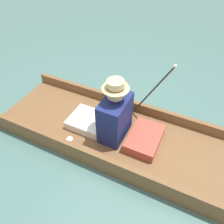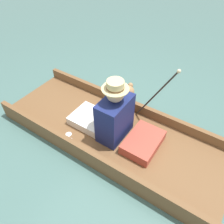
{
  "view_description": "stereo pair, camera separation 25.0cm",
  "coord_description": "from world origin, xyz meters",
  "px_view_note": "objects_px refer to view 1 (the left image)",
  "views": [
    {
      "loc": [
        -1.67,
        -0.83,
        2.19
      ],
      "look_at": [
        -0.03,
        -0.04,
        0.47
      ],
      "focal_mm": 35.0,
      "sensor_mm": 36.0,
      "label": 1
    },
    {
      "loc": [
        -1.55,
        -1.04,
        2.19
      ],
      "look_at": [
        -0.03,
        -0.04,
        0.47
      ],
      "focal_mm": 35.0,
      "sensor_mm": 36.0,
      "label": 2
    }
  ],
  "objects_px": {
    "seated_person": "(109,116)",
    "wine_glass": "(70,140)",
    "teddy_bear": "(123,99)",
    "walking_cane": "(155,88)"
  },
  "relations": [
    {
      "from": "teddy_bear",
      "to": "wine_glass",
      "type": "xyz_separation_m",
      "value": [
        -0.82,
        0.31,
        -0.13
      ]
    },
    {
      "from": "seated_person",
      "to": "walking_cane",
      "type": "height_order",
      "value": "walking_cane"
    },
    {
      "from": "seated_person",
      "to": "teddy_bear",
      "type": "distance_m",
      "value": 0.44
    },
    {
      "from": "wine_glass",
      "to": "walking_cane",
      "type": "relative_size",
      "value": 0.13
    },
    {
      "from": "seated_person",
      "to": "wine_glass",
      "type": "xyz_separation_m",
      "value": [
        -0.39,
        0.32,
        -0.2
      ]
    },
    {
      "from": "teddy_bear",
      "to": "walking_cane",
      "type": "xyz_separation_m",
      "value": [
        0.02,
        -0.39,
        0.29
      ]
    },
    {
      "from": "walking_cane",
      "to": "wine_glass",
      "type": "bearing_deg",
      "value": 139.97
    },
    {
      "from": "seated_person",
      "to": "wine_glass",
      "type": "height_order",
      "value": "seated_person"
    },
    {
      "from": "wine_glass",
      "to": "seated_person",
      "type": "bearing_deg",
      "value": -39.64
    },
    {
      "from": "seated_person",
      "to": "wine_glass",
      "type": "bearing_deg",
      "value": 136.88
    }
  ]
}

